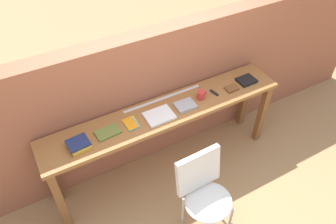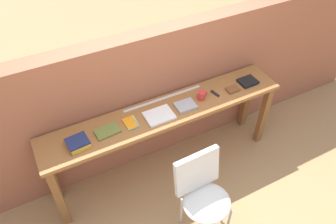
% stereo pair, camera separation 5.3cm
% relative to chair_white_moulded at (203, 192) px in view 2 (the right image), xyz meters
% --- Properties ---
extents(ground_plane, '(40.00, 40.00, 0.00)m').
position_rel_chair_white_moulded_xyz_m(ground_plane, '(0.02, 0.47, -0.53)').
color(ground_plane, tan).
extents(brick_wall_back, '(6.00, 0.20, 1.57)m').
position_rel_chair_white_moulded_xyz_m(brick_wall_back, '(0.02, 1.11, 0.26)').
color(brick_wall_back, '#9E5B42').
rests_on(brick_wall_back, ground).
extents(sideboard, '(2.50, 0.44, 0.88)m').
position_rel_chair_white_moulded_xyz_m(sideboard, '(0.02, 0.77, 0.21)').
color(sideboard, '#996033').
rests_on(sideboard, ground).
extents(chair_white_moulded, '(0.45, 0.47, 0.89)m').
position_rel_chair_white_moulded_xyz_m(chair_white_moulded, '(0.00, 0.00, 0.00)').
color(chair_white_moulded, white).
rests_on(chair_white_moulded, ground).
extents(book_stack_leftmost, '(0.20, 0.19, 0.06)m').
position_rel_chair_white_moulded_xyz_m(book_stack_leftmost, '(-0.86, 0.72, 0.38)').
color(book_stack_leftmost, gold).
rests_on(book_stack_leftmost, sideboard).
extents(magazine_cycling, '(0.23, 0.16, 0.02)m').
position_rel_chair_white_moulded_xyz_m(magazine_cycling, '(-0.58, 0.76, 0.36)').
color(magazine_cycling, olive).
rests_on(magazine_cycling, sideboard).
extents(pamphlet_pile_colourful, '(0.13, 0.18, 0.01)m').
position_rel_chair_white_moulded_xyz_m(pamphlet_pile_colourful, '(-0.35, 0.76, 0.36)').
color(pamphlet_pile_colourful, green).
rests_on(pamphlet_pile_colourful, sideboard).
extents(book_open_centre, '(0.27, 0.21, 0.02)m').
position_rel_chair_white_moulded_xyz_m(book_open_centre, '(-0.08, 0.72, 0.36)').
color(book_open_centre, white).
rests_on(book_open_centre, sideboard).
extents(book_grey_hardcover, '(0.20, 0.16, 0.03)m').
position_rel_chair_white_moulded_xyz_m(book_grey_hardcover, '(0.22, 0.73, 0.37)').
color(book_grey_hardcover, '#9E9EA3').
rests_on(book_grey_hardcover, sideboard).
extents(mug, '(0.11, 0.08, 0.09)m').
position_rel_chair_white_moulded_xyz_m(mug, '(0.42, 0.76, 0.40)').
color(mug, red).
rests_on(mug, sideboard).
extents(multitool_folded, '(0.05, 0.11, 0.02)m').
position_rel_chair_white_moulded_xyz_m(multitool_folded, '(0.58, 0.76, 0.36)').
color(multitool_folded, black).
rests_on(multitool_folded, sideboard).
extents(leather_journal_brown, '(0.13, 0.10, 0.02)m').
position_rel_chair_white_moulded_xyz_m(leather_journal_brown, '(0.78, 0.72, 0.37)').
color(leather_journal_brown, brown).
rests_on(leather_journal_brown, sideboard).
extents(book_repair_rightmost, '(0.19, 0.16, 0.03)m').
position_rel_chair_white_moulded_xyz_m(book_repair_rightmost, '(1.00, 0.75, 0.37)').
color(book_repair_rightmost, black).
rests_on(book_repair_rightmost, sideboard).
extents(ruler_metal_back_edge, '(0.86, 0.03, 0.00)m').
position_rel_chair_white_moulded_xyz_m(ruler_metal_back_edge, '(0.08, 0.94, 0.35)').
color(ruler_metal_back_edge, silver).
rests_on(ruler_metal_back_edge, sideboard).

